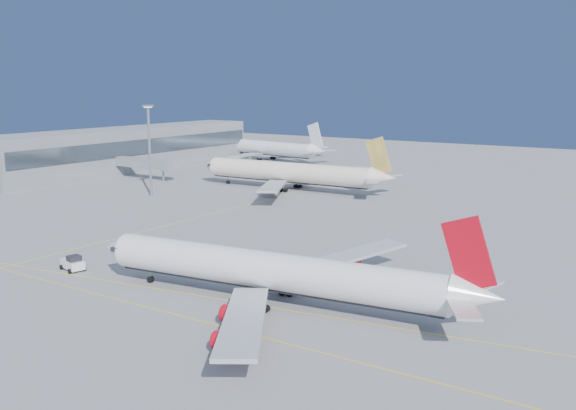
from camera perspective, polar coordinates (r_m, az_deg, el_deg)
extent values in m
plane|color=slate|center=(96.94, -4.00, -7.34)|extent=(500.00, 500.00, 0.00)
cube|color=gray|center=(234.08, -13.96, 4.85)|extent=(18.00, 110.00, 15.00)
cube|color=#3F4C59|center=(227.30, -12.39, 5.13)|extent=(0.40, 107.80, 5.00)
cube|color=gray|center=(210.98, -12.81, 3.67)|extent=(22.00, 3.00, 3.00)
cylinder|color=gray|center=(204.97, -11.03, 2.80)|extent=(0.70, 0.70, 5.20)
cube|color=gray|center=(203.25, -10.65, 3.49)|extent=(3.20, 3.60, 3.40)
cube|color=yellow|center=(83.71, -7.12, -10.36)|extent=(90.00, 0.18, 0.02)
cube|color=yellow|center=(92.49, -6.28, -8.27)|extent=(118.86, 16.88, 0.02)
cube|color=yellow|center=(144.13, -9.47, -1.46)|extent=(0.18, 140.00, 0.02)
cylinder|color=white|center=(89.02, -1.73, -5.83)|extent=(50.45, 11.09, 5.20)
cone|color=white|center=(104.14, -15.00, -3.75)|extent=(4.62, 5.64, 5.20)
cone|color=white|center=(80.08, 16.55, -7.78)|extent=(6.81, 5.64, 4.94)
cube|color=black|center=(102.91, -14.30, -3.57)|extent=(2.01, 5.07, 0.63)
cube|color=#B7B7BC|center=(75.34, -3.93, -10.11)|extent=(17.95, 24.35, 0.49)
cube|color=#B7B7BC|center=(100.26, 4.53, -4.81)|extent=(12.91, 26.06, 0.49)
cube|color=#B70717|center=(78.90, 15.78, -4.21)|extent=(6.89, 1.22, 9.48)
cylinder|color=gray|center=(100.90, -12.13, -5.93)|extent=(0.22, 0.22, 2.06)
cylinder|color=black|center=(101.19, -12.11, -6.49)|extent=(1.05, 0.74, 0.99)
cylinder|color=gray|center=(86.50, -2.35, -8.51)|extent=(0.29, 0.29, 2.06)
cylinder|color=black|center=(86.84, -2.34, -9.15)|extent=(1.07, 0.92, 0.99)
cylinder|color=gray|center=(92.67, -0.14, -7.18)|extent=(0.29, 0.29, 2.06)
cylinder|color=black|center=(92.99, -0.14, -7.79)|extent=(1.07, 0.92, 0.99)
cylinder|color=#B70717|center=(81.43, -4.47, -9.76)|extent=(4.54, 2.73, 2.24)
cylinder|color=#B70717|center=(73.39, -5.05, -12.12)|extent=(4.54, 2.73, 2.24)
cylinder|color=#B70717|center=(97.98, 1.50, -6.17)|extent=(4.54, 2.73, 2.24)
cylinder|color=#B70717|center=(103.45, 5.25, -5.30)|extent=(4.54, 2.73, 2.24)
cylinder|color=beige|center=(184.52, -0.02, 2.94)|extent=(52.06, 7.86, 5.69)
cone|color=beige|center=(200.29, -6.95, 3.47)|extent=(4.72, 5.87, 5.69)
cone|color=beige|center=(171.36, 8.47, 2.43)|extent=(7.20, 5.69, 5.40)
cube|color=black|center=(199.07, -6.52, 3.61)|extent=(1.82, 5.46, 0.70)
cube|color=#B7B7BC|center=(169.04, -1.34, 1.69)|extent=(17.81, 27.01, 0.55)
cube|color=#B7B7BC|center=(195.99, 3.55, 2.91)|extent=(15.88, 27.65, 0.55)
cube|color=#DAB551|center=(171.24, 8.06, 4.31)|extent=(7.68, 0.77, 10.55)
cylinder|color=gray|center=(196.65, -5.35, 2.36)|extent=(0.24, 0.24, 2.29)
cylinder|color=black|center=(196.82, -5.34, 2.03)|extent=(1.13, 0.74, 1.10)
cylinder|color=gray|center=(181.09, -0.40, 1.69)|extent=(0.32, 0.32, 2.29)
cylinder|color=black|center=(181.27, -0.40, 1.34)|extent=(1.13, 0.94, 1.10)
cylinder|color=gray|center=(187.96, 0.88, 2.02)|extent=(0.32, 0.32, 2.29)
cylinder|color=black|center=(188.14, 0.88, 1.68)|extent=(1.13, 0.94, 1.10)
cylinder|color=#B7B7BC|center=(173.18, -1.65, 1.28)|extent=(4.89, 2.69, 2.49)
cylinder|color=#B7B7BC|center=(195.13, 2.42, 2.34)|extent=(4.89, 2.69, 2.49)
cylinder|color=white|center=(258.78, -2.11, 5.12)|extent=(49.14, 12.68, 5.47)
cone|color=white|center=(277.80, -6.08, 5.45)|extent=(5.16, 6.07, 5.47)
cone|color=white|center=(240.34, 2.70, 4.83)|extent=(7.54, 6.16, 5.20)
cube|color=black|center=(276.38, -5.82, 5.55)|extent=(2.32, 5.37, 0.68)
cube|color=#B7B7BC|center=(245.31, -3.76, 4.45)|extent=(12.71, 26.68, 0.54)
cube|color=#B7B7BC|center=(266.81, 0.81, 4.97)|extent=(19.11, 24.59, 0.54)
cube|color=silver|center=(240.77, 2.44, 6.14)|extent=(7.50, 1.55, 10.34)
cylinder|color=gray|center=(273.32, -5.14, 4.68)|extent=(0.23, 0.23, 2.25)
cylinder|color=black|center=(273.44, -5.14, 4.45)|extent=(1.16, 0.84, 1.08)
cylinder|color=gray|center=(255.66, -2.55, 4.30)|extent=(0.31, 0.31, 2.25)
cylinder|color=black|center=(255.78, -2.55, 4.05)|extent=(1.19, 1.03, 1.08)
cylinder|color=gray|center=(261.27, -1.35, 4.45)|extent=(0.31, 0.31, 2.25)
cylinder|color=black|center=(261.39, -1.35, 4.20)|extent=(1.19, 1.03, 1.08)
cylinder|color=#B7B7BC|center=(249.31, -3.76, 4.13)|extent=(5.00, 3.11, 2.44)
cylinder|color=#B7B7BC|center=(266.84, -0.01, 4.58)|extent=(5.00, 3.11, 2.44)
cube|color=white|center=(110.99, -18.60, -4.99)|extent=(5.02, 3.37, 1.38)
cube|color=black|center=(110.11, -18.49, -4.55)|extent=(2.27, 2.35, 1.03)
cylinder|color=black|center=(112.14, -19.49, -5.23)|extent=(0.88, 0.59, 0.80)
cylinder|color=black|center=(113.04, -18.36, -5.03)|extent=(0.88, 0.59, 0.80)
cylinder|color=black|center=(109.28, -18.82, -5.60)|extent=(0.88, 0.59, 0.80)
cylinder|color=black|center=(110.20, -17.67, -5.39)|extent=(0.88, 0.59, 0.80)
cylinder|color=gray|center=(177.15, -12.20, 4.65)|extent=(0.68, 0.68, 24.19)
cube|color=gray|center=(176.34, -12.35, 8.62)|extent=(2.13, 2.13, 0.48)
cube|color=white|center=(176.35, -12.35, 8.49)|extent=(1.55, 1.55, 0.24)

